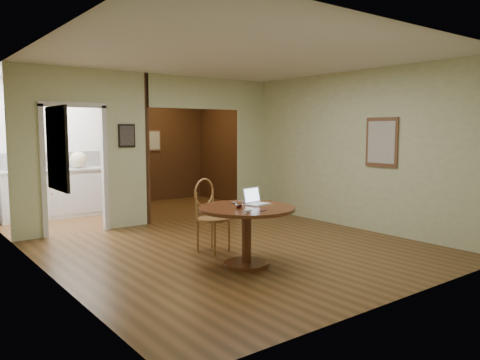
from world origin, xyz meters
TOP-DOWN VIEW (x-y plane):
  - floor at (0.00, 0.00)m, footprint 5.00×5.00m
  - room_shell at (-0.47, 3.10)m, footprint 5.20×7.50m
  - dining_table at (-0.42, -0.65)m, footprint 1.20×1.20m
  - chair at (-0.39, 0.23)m, footprint 0.54×0.54m
  - open_laptop at (-0.21, -0.55)m, footprint 0.33×0.30m
  - closed_laptop at (-0.29, -0.38)m, footprint 0.35×0.30m
  - mouse at (-0.66, -0.98)m, footprint 0.11×0.07m
  - wine_glass at (-0.56, -0.68)m, footprint 0.10×0.10m
  - pen at (-0.45, -1.01)m, footprint 0.13×0.04m
  - kitchen_cabinet at (-1.35, 4.20)m, footprint 2.06×0.60m
  - grocery_bag at (-0.88, 4.20)m, footprint 0.39×0.36m

SIDE VIEW (x-z plane):
  - floor at x=0.00m, z-range 0.00..0.00m
  - kitchen_cabinet at x=-1.35m, z-range 0.00..0.94m
  - dining_table at x=-0.42m, z-range 0.18..0.93m
  - chair at x=-0.39m, z-range 0.06..1.09m
  - pen at x=-0.45m, z-range 0.75..0.76m
  - closed_laptop at x=-0.29m, z-range 0.75..0.77m
  - mouse at x=-0.66m, z-range 0.75..0.79m
  - wine_glass at x=-0.56m, z-range 0.75..0.86m
  - open_laptop at x=-0.21m, z-range 0.71..0.91m
  - grocery_bag at x=-0.88m, z-range 0.94..1.27m
  - room_shell at x=-0.47m, z-range -1.21..3.79m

